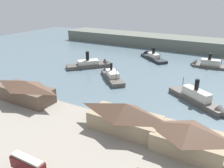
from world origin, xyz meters
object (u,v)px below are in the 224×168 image
object	(u,v)px
ferry_shed_central_terminal	(26,91)
street_tram	(28,164)
ferry_shed_west_terminal	(188,137)
ferry_outer_harbor	(111,75)
mooring_post_east	(11,89)
mooring_post_center_west	(96,112)
ferry_shed_customs_shed	(125,117)
ferry_mid_harbor	(205,64)
ferry_moored_west	(201,101)
ferry_moored_east	(151,56)
ferry_near_quay	(94,64)

from	to	relation	value
ferry_shed_central_terminal	street_tram	world-z (taller)	ferry_shed_central_terminal
ferry_shed_west_terminal	ferry_outer_harbor	size ratio (longest dim) A/B	0.82
ferry_shed_central_terminal	ferry_shed_west_terminal	size ratio (longest dim) A/B	1.23
street_tram	mooring_post_east	distance (m)	51.51
mooring_post_east	mooring_post_center_west	bearing A→B (deg)	0.58
street_tram	mooring_post_center_west	xyz separation A→B (m)	(-2.42, 29.39, -1.95)
ferry_shed_customs_shed	mooring_post_center_west	bearing A→B (deg)	161.53
ferry_shed_west_terminal	ferry_mid_harbor	bearing A→B (deg)	95.54
ferry_moored_west	ferry_moored_east	size ratio (longest dim) A/B	1.10
ferry_near_quay	ferry_moored_west	size ratio (longest dim) A/B	0.95
ferry_shed_customs_shed	street_tram	bearing A→B (deg)	-111.95
ferry_shed_central_terminal	ferry_mid_harbor	size ratio (longest dim) A/B	1.06
ferry_shed_customs_shed	street_tram	xyz separation A→B (m)	(-10.15, -25.19, -1.74)
ferry_moored_west	ferry_shed_customs_shed	bearing A→B (deg)	-117.99
ferry_shed_customs_shed	ferry_outer_harbor	size ratio (longest dim) A/B	0.99
street_tram	ferry_moored_east	distance (m)	107.52
mooring_post_center_west	mooring_post_east	world-z (taller)	same
ferry_shed_west_terminal	ferry_near_quay	distance (m)	78.87
ferry_moored_east	street_tram	bearing A→B (deg)	-83.44
ferry_shed_customs_shed	ferry_mid_harbor	distance (m)	79.91
ferry_shed_central_terminal	ferry_shed_customs_shed	bearing A→B (deg)	0.34
ferry_shed_customs_shed	ferry_mid_harbor	world-z (taller)	ferry_shed_customs_shed
mooring_post_center_west	ferry_near_quay	world-z (taller)	ferry_near_quay
ferry_near_quay	ferry_outer_harbor	size ratio (longest dim) A/B	1.11
ferry_shed_west_terminal	mooring_post_east	distance (m)	70.11
street_tram	ferry_mid_harbor	xyz separation A→B (m)	(19.57, 104.45, -2.19)
ferry_mid_harbor	ferry_moored_west	distance (m)	50.49
ferry_shed_central_terminal	ferry_moored_east	distance (m)	83.54
ferry_shed_west_terminal	mooring_post_center_west	bearing A→B (deg)	170.32
ferry_shed_west_terminal	ferry_outer_harbor	xyz separation A→B (m)	(-43.75, 39.58, -3.55)
ferry_outer_harbor	ferry_moored_west	distance (m)	43.12
mooring_post_east	ferry_shed_customs_shed	bearing A→B (deg)	-4.12
ferry_shed_central_terminal	ferry_moored_west	xyz separation A→B (m)	(54.28, 29.35, -3.34)
street_tram	ferry_moored_west	bearing A→B (deg)	64.74
ferry_outer_harbor	ferry_shed_west_terminal	bearing A→B (deg)	-42.13
mooring_post_east	ferry_mid_harbor	world-z (taller)	ferry_mid_harbor
ferry_shed_west_terminal	ferry_moored_east	distance (m)	91.57
mooring_post_center_west	ferry_near_quay	bearing A→B (deg)	124.30
ferry_shed_customs_shed	ferry_shed_west_terminal	size ratio (longest dim) A/B	1.22
street_tram	ferry_near_quay	distance (m)	81.75
mooring_post_east	ferry_outer_harbor	xyz separation A→B (m)	(26.12, 34.90, -0.25)
ferry_mid_harbor	ferry_moored_west	bearing A→B (deg)	-83.11
ferry_shed_west_terminal	ferry_moored_east	world-z (taller)	ferry_shed_west_terminal
ferry_shed_central_terminal	mooring_post_center_west	world-z (taller)	ferry_shed_central_terminal
mooring_post_center_west	ferry_near_quay	xyz separation A→B (m)	(-30.86, 45.25, -0.16)
ferry_near_quay	mooring_post_east	bearing A→B (deg)	-101.45
ferry_shed_west_terminal	street_tram	bearing A→B (deg)	-138.35
ferry_shed_central_terminal	ferry_mid_harbor	xyz separation A→B (m)	(48.22, 79.48, -3.67)
ferry_shed_customs_shed	mooring_post_east	bearing A→B (deg)	175.88
ferry_shed_central_terminal	street_tram	size ratio (longest dim) A/B	2.52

